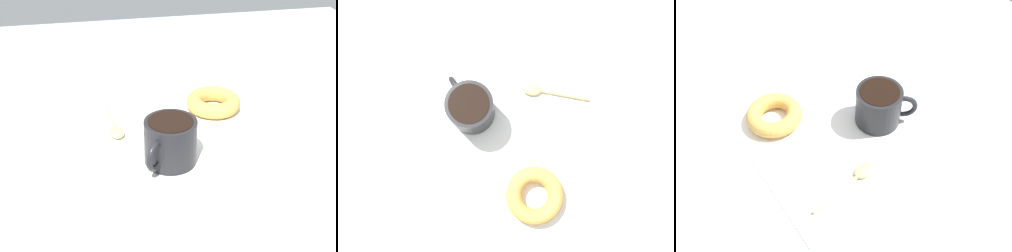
% 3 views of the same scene
% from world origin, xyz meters
% --- Properties ---
extents(ground_plane, '(1.20, 1.20, 0.02)m').
position_xyz_m(ground_plane, '(0.00, 0.00, -0.01)').
color(ground_plane, '#99A8B7').
extents(napkin, '(0.32, 0.32, 0.00)m').
position_xyz_m(napkin, '(-0.01, -0.03, 0.00)').
color(napkin, white).
rests_on(napkin, ground_plane).
extents(coffee_cup, '(0.08, 0.09, 0.07)m').
position_xyz_m(coffee_cup, '(-0.02, -0.09, 0.04)').
color(coffee_cup, black).
rests_on(coffee_cup, napkin).
extents(donut, '(0.10, 0.10, 0.03)m').
position_xyz_m(donut, '(0.08, 0.05, 0.02)').
color(donut, gold).
rests_on(donut, napkin).
extents(spoon, '(0.03, 0.12, 0.01)m').
position_xyz_m(spoon, '(-0.10, 0.01, 0.01)').
color(spoon, '#D8B772').
rests_on(spoon, napkin).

